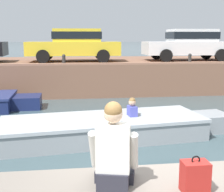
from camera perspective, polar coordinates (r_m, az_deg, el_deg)
The scene contains 12 objects.
ground_plane at distance 8.84m, azimuth 0.85°, elevation -6.19°, with size 400.00×400.00×0.00m, color #3D5156.
far_quay_wall at distance 16.21m, azimuth -2.90°, elevation 4.06°, with size 60.00×6.00×1.43m, color brown.
far_wall_coping at distance 13.27m, azimuth -2.00°, elevation 5.91°, with size 60.00×0.24×0.08m, color #9F6C52.
motorboat_passing at distance 8.08m, azimuth 0.24°, elevation -5.76°, with size 6.27×2.40×1.04m.
car_left_inner_yellow at distance 15.20m, azimuth -6.80°, elevation 9.48°, with size 4.42×2.02×1.54m.
car_centre_white at distance 16.27m, azimuth 13.94°, elevation 9.32°, with size 4.41×1.96×1.54m.
mooring_bollard_mid at distance 13.34m, azimuth -8.80°, elevation 6.67°, with size 0.15×0.15×0.44m.
mooring_bollard_east at distance 14.29m, azimuth 14.04°, elevation 6.74°, with size 0.15×0.15×0.44m.
person_seated_left at distance 3.46m, azimuth 0.31°, elevation -10.52°, with size 0.58×0.60×0.97m.
bottle_drink at distance 3.72m, azimuth 2.29°, elevation -13.55°, with size 0.06×0.06×0.20m.
backpack_on_ledge at distance 3.52m, azimuth 14.85°, elevation -14.11°, with size 0.28×0.24×0.41m.
snack_bag at distance 3.67m, azimuth 0.85°, elevation -14.63°, with size 0.18×0.12×0.10m, color orange.
Camera 1 is at (-1.18, -3.71, 2.55)m, focal length 50.00 mm.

